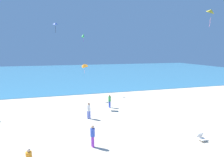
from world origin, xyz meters
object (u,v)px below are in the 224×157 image
Objects in this scene: person_1 at (110,100)px; person_2 at (29,156)px; kite_orange at (84,65)px; kite_green at (83,35)px; person_3 at (93,135)px; beach_chair_far_left at (201,137)px; person_4 at (89,110)px; kite_yellow at (211,11)px; kite_blue at (55,24)px.

person_1 is 2.00× the size of person_2.
kite_green is at bearing 82.04° from kite_orange.
person_1 is 1.18× the size of kite_green.
person_3 is (-3.69, -8.79, 0.03)m from person_1.
beach_chair_far_left is 0.79× the size of person_2.
person_4 is at bearing -92.27° from kite_orange.
kite_yellow is 19.95m from kite_blue.
person_3 is (-8.14, 1.33, 0.67)m from beach_chair_far_left.
person_3 is 1.13× the size of kite_blue.
kite_blue reaches higher than kite_green.
person_2 is 0.54× the size of kite_blue.
person_2 is 17.54m from kite_yellow.
kite_green reaches higher than beach_chair_far_left.
person_3 is at bearing -82.51° from kite_blue.
beach_chair_far_left is 10.31m from person_4.
kite_green reaches higher than person_2.
person_3 is at bearing -133.37° from person_1.
person_4 is at bearing -49.45° from person_2.
beach_chair_far_left is at bearing -105.54° from person_2.
kite_orange reaches higher than person_2.
beach_chair_far_left is 11.07m from person_1.
person_3 reaches higher than beach_chair_far_left.
kite_blue reaches higher than kite_orange.
beach_chair_far_left is at bearing 71.48° from person_4.
person_1 is 13.65m from kite_blue.
person_2 is at bearing -96.71° from kite_blue.
kite_yellow reaches higher than kite_green.
kite_green is (-1.72, 9.03, 8.19)m from person_1.
person_4 reaches higher than person_2.
kite_yellow is at bearing -96.03° from person_2.
person_4 is at bearing 67.74° from person_3.
beach_chair_far_left is 14.13m from kite_orange.
person_2 is 12.37m from kite_orange.
kite_yellow is 13.90m from kite_orange.
person_3 is at bearing -101.40° from beach_chair_far_left.
beach_chair_far_left is 0.41× the size of kite_yellow.
person_1 is at bearing -51.86° from person_2.
kite_blue is at bearing -18.31° from person_2.
person_1 is 12.32m from kite_green.
person_3 is 1.30× the size of kite_orange.
kite_green is at bearing -164.25° from beach_chair_far_left.
person_2 is 0.47× the size of person_4.
kite_orange is (0.16, 4.02, 4.12)m from person_4.
kite_green is (1.97, 17.82, 8.16)m from person_3.
person_1 is 4.28m from person_4.
person_3 is (4.16, 0.48, 0.65)m from person_2.
person_2 is 0.59× the size of kite_green.
kite_yellow is at bearing -10.35° from person_3.
kite_orange is at bearing 69.58° from person_3.
kite_green is at bearing -161.11° from person_4.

